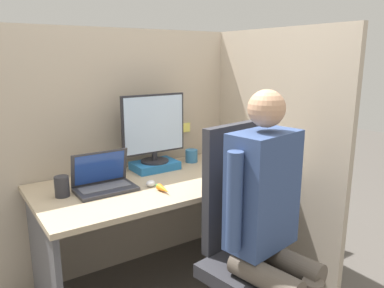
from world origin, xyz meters
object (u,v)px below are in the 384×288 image
at_px(monitor, 154,127).
at_px(person, 269,214).
at_px(office_chair, 247,237).
at_px(laptop, 104,182).
at_px(carrot_toy, 163,189).
at_px(paper_box, 155,166).
at_px(pen_cup, 62,186).
at_px(stapler, 252,162).
at_px(coffee_mug, 191,156).

bearing_deg(monitor, person, -87.12).
distance_m(office_chair, person, 0.26).
xyz_separation_m(laptop, carrot_toy, (0.26, -0.23, -0.02)).
relative_size(monitor, office_chair, 0.40).
bearing_deg(carrot_toy, paper_box, 67.80).
xyz_separation_m(office_chair, pen_cup, (-0.73, 0.68, 0.22)).
xyz_separation_m(monitor, stapler, (0.61, -0.29, -0.27)).
relative_size(monitor, person, 0.34).
relative_size(laptop, carrot_toy, 2.52).
bearing_deg(monitor, carrot_toy, -112.06).
relative_size(paper_box, pen_cup, 2.61).
bearing_deg(office_chair, carrot_toy, 120.52).
xyz_separation_m(paper_box, pen_cup, (-0.65, -0.16, 0.03)).
height_order(office_chair, pen_cup, office_chair).
distance_m(paper_box, coffee_mug, 0.31).
bearing_deg(carrot_toy, office_chair, -59.48).
xyz_separation_m(paper_box, laptop, (-0.43, -0.19, 0.02)).
bearing_deg(pen_cup, stapler, -5.81).
bearing_deg(stapler, laptop, 174.46).
xyz_separation_m(coffee_mug, pen_cup, (-0.96, -0.18, 0.01)).
bearing_deg(coffee_mug, carrot_toy, -137.89).
relative_size(stapler, pen_cup, 1.14).
xyz_separation_m(monitor, pen_cup, (-0.65, -0.16, -0.23)).
distance_m(laptop, person, 0.95).
bearing_deg(carrot_toy, monitor, 67.94).
bearing_deg(laptop, paper_box, 23.81).
bearing_deg(laptop, person, -59.79).
bearing_deg(pen_cup, coffee_mug, 10.35).
relative_size(laptop, stapler, 2.57).
xyz_separation_m(carrot_toy, coffee_mug, (0.47, 0.43, 0.03)).
xyz_separation_m(monitor, office_chair, (0.08, -0.84, -0.45)).
distance_m(laptop, stapler, 1.04).
bearing_deg(carrot_toy, pen_cup, 152.38).
height_order(paper_box, pen_cup, pen_cup).
bearing_deg(coffee_mug, office_chair, -104.77).
bearing_deg(person, paper_box, 92.89).
bearing_deg(office_chair, monitor, 95.47).
height_order(laptop, person, person).
bearing_deg(monitor, stapler, -25.67).
bearing_deg(coffee_mug, laptop, -164.53).
xyz_separation_m(laptop, person, (0.48, -0.82, -0.01)).
distance_m(monitor, stapler, 0.72).
distance_m(laptop, pen_cup, 0.23).
distance_m(office_chair, coffee_mug, 0.91).
bearing_deg(office_chair, paper_box, 95.48).
height_order(carrot_toy, office_chair, office_chair).
bearing_deg(paper_box, office_chair, -84.52).
distance_m(laptop, coffee_mug, 0.76).
xyz_separation_m(laptop, coffee_mug, (0.73, 0.20, 0.00)).
distance_m(paper_box, pen_cup, 0.67).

